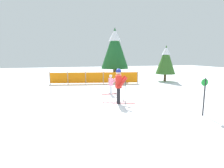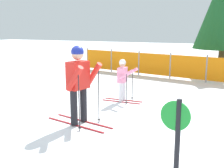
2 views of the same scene
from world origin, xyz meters
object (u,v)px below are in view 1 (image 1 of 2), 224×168
(skier_child, at_px, (111,83))
(conifer_near, at_px, (166,59))
(trail_marker, at_px, (204,93))
(skier_adult, at_px, (119,83))
(safety_fence, at_px, (94,78))
(conifer_far, at_px, (115,48))

(skier_child, xyz_separation_m, conifer_near, (6.38, 4.02, 1.33))
(conifer_near, bearing_deg, skier_child, -147.75)
(skier_child, distance_m, trail_marker, 5.38)
(conifer_near, height_order, trail_marker, conifer_near)
(skier_adult, height_order, safety_fence, skier_adult)
(skier_child, xyz_separation_m, conifer_far, (2.33, 6.87, 2.46))
(skier_adult, bearing_deg, skier_child, 97.39)
(safety_fence, xyz_separation_m, trail_marker, (2.64, -9.09, 0.38))
(skier_child, relative_size, conifer_near, 0.37)
(safety_fence, distance_m, conifer_far, 4.51)
(skier_adult, xyz_separation_m, safety_fence, (-0.05, 6.40, -0.49))
(safety_fence, height_order, conifer_far, conifer_far)
(skier_adult, distance_m, conifer_far, 9.59)
(skier_child, xyz_separation_m, trail_marker, (2.39, -4.82, 0.20))
(skier_child, height_order, conifer_far, conifer_far)
(conifer_far, height_order, conifer_near, conifer_far)
(conifer_far, bearing_deg, safety_fence, -134.83)
(trail_marker, bearing_deg, skier_child, 116.43)
(trail_marker, bearing_deg, conifer_far, 90.31)
(safety_fence, bearing_deg, trail_marker, -73.81)
(skier_adult, bearing_deg, conifer_near, 55.79)
(skier_adult, relative_size, skier_child, 1.42)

